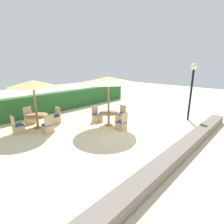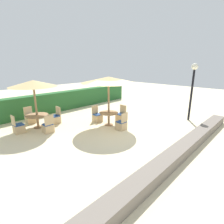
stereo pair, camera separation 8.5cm
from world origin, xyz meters
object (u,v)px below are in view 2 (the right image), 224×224
at_px(round_table_back_left, 37,117).
at_px(patio_chair_back_left_south, 48,127).
at_px(patio_chair_center_east, 121,116).
at_px(patio_chair_center_north, 97,117).
at_px(patio_chair_back_left_west, 19,128).
at_px(patio_chair_back_left_north, 30,119).
at_px(lamp_post, 193,81).
at_px(round_table_center, 109,115).
at_px(parasol_back_left, 33,84).
at_px(patio_chair_back_left_east, 56,119).
at_px(patio_chair_center_south, 121,125).
at_px(parasol_center, 109,80).

height_order(round_table_back_left, patio_chair_back_left_south, patio_chair_back_left_south).
height_order(patio_chair_center_east, patio_chair_center_north, same).
bearing_deg(round_table_back_left, patio_chair_back_left_west, -176.94).
bearing_deg(patio_chair_back_left_north, patio_chair_center_north, 138.53).
distance_m(lamp_post, patio_chair_back_left_north, 9.57).
relative_size(round_table_center, parasol_back_left, 0.41).
relative_size(patio_chair_center_north, patio_chair_back_left_north, 1.00).
distance_m(parasol_back_left, patio_chair_back_left_east, 2.31).
bearing_deg(patio_chair_back_left_east, patio_chair_center_north, -129.06).
distance_m(round_table_center, patio_chair_center_north, 0.99).
distance_m(round_table_center, patio_chair_back_left_east, 3.08).
height_order(lamp_post, patio_chair_center_east, lamp_post).
relative_size(patio_chair_center_south, patio_chair_back_left_east, 1.00).
bearing_deg(parasol_back_left, patio_chair_back_left_west, -176.94).
bearing_deg(round_table_back_left, patio_chair_back_left_south, -87.37).
relative_size(parasol_center, patio_chair_center_north, 3.10).
xyz_separation_m(lamp_post, patio_chair_center_south, (-4.04, 1.88, -2.09)).
xyz_separation_m(patio_chair_back_left_east, patio_chair_back_left_west, (-2.02, -0.04, 0.00)).
distance_m(patio_chair_center_north, patio_chair_back_left_north, 3.82).
distance_m(patio_chair_center_north, patio_chair_center_south, 1.92).
height_order(patio_chair_back_left_east, patio_chair_back_left_north, same).
bearing_deg(lamp_post, patio_chair_back_left_east, 137.81).
distance_m(parasol_center, patio_chair_back_left_north, 5.03).
xyz_separation_m(lamp_post, patio_chair_center_north, (-4.00, 3.80, -2.09)).
bearing_deg(patio_chair_center_north, round_table_center, 90.72).
xyz_separation_m(patio_chair_center_east, patio_chair_back_left_east, (-2.88, 2.44, 0.00)).
distance_m(round_table_center, patio_chair_back_left_north, 4.52).
relative_size(patio_chair_center_east, patio_chair_back_left_east, 1.00).
bearing_deg(lamp_post, patio_chair_center_north, 136.46).
height_order(parasol_back_left, patio_chair_back_left_west, parasol_back_left).
height_order(patio_chair_center_north, patio_chair_back_left_east, same).
height_order(patio_chair_center_north, patio_chair_back_left_south, same).
bearing_deg(parasol_back_left, patio_chair_back_left_east, -0.65).
distance_m(patio_chair_back_left_east, patio_chair_back_left_west, 2.02).
distance_m(patio_chair_center_east, round_table_back_left, 4.63).
xyz_separation_m(patio_chair_center_east, round_table_back_left, (-3.91, 2.45, 0.30)).
height_order(patio_chair_center_north, patio_chair_center_south, same).
bearing_deg(patio_chair_center_north, parasol_center, 90.72).
xyz_separation_m(patio_chair_back_left_north, patio_chair_back_left_west, (-1.00, -1.08, 0.00)).
height_order(parasol_back_left, patio_chair_back_left_south, parasol_back_left).
distance_m(patio_chair_center_south, parasol_back_left, 4.90).
bearing_deg(round_table_center, patio_chair_center_south, -93.15).
bearing_deg(parasol_center, patio_chair_back_left_east, 127.26).
bearing_deg(round_table_back_left, patio_chair_center_north, -27.67).
relative_size(patio_chair_center_east, patio_chair_back_left_west, 1.00).
xyz_separation_m(patio_chair_center_north, parasol_back_left, (-2.87, 1.51, 2.07)).
height_order(patio_chair_center_south, patio_chair_back_left_south, same).
xyz_separation_m(round_table_center, patio_chair_back_left_west, (-3.87, 2.40, -0.30)).
xyz_separation_m(parasol_center, patio_chair_center_north, (-0.01, 0.94, -2.22)).
bearing_deg(round_table_center, patio_chair_back_left_north, 129.61).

